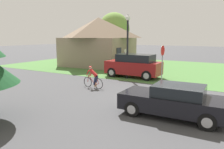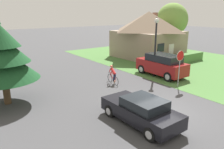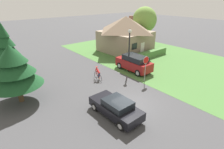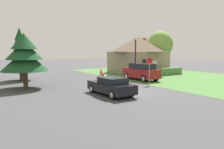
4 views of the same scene
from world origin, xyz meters
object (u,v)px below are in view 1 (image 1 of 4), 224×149
street_lamp (128,37)px  deciduous_tree_right (114,29)px  cyclist (93,77)px  parked_suv_right (134,66)px  cottage_house (99,41)px  sedan_left_lane (173,101)px  stop_sign (162,56)px

street_lamp → deciduous_tree_right: bearing=34.1°
cyclist → parked_suv_right: 4.88m
cottage_house → sedan_left_lane: size_ratio=1.82×
stop_sign → deciduous_tree_right: (12.40, 11.07, 2.42)m
sedan_left_lane → street_lamp: (6.80, 5.56, 2.64)m
parked_suv_right → cyclist: bearing=81.3°
parked_suv_right → street_lamp: (-0.67, 0.27, 2.35)m
parked_suv_right → deciduous_tree_right: bearing=-53.3°
sedan_left_lane → cyclist: size_ratio=2.65×
stop_sign → parked_suv_right: bearing=-111.8°
parked_suv_right → street_lamp: street_lamp is taller
cyclist → parked_suv_right: bearing=-92.6°
parked_suv_right → street_lamp: 2.46m
cyclist → deciduous_tree_right: deciduous_tree_right is taller
parked_suv_right → deciduous_tree_right: (11.10, 8.25, 3.44)m
stop_sign → deciduous_tree_right: size_ratio=0.41×
stop_sign → street_lamp: size_ratio=0.55×
sedan_left_lane → stop_sign: 6.77m
street_lamp → deciduous_tree_right: deciduous_tree_right is taller
cyclist → parked_suv_right: parked_suv_right is taller
stop_sign → deciduous_tree_right: deciduous_tree_right is taller
sedan_left_lane → cyclist: cyclist is taller
sedan_left_lane → cottage_house: bearing=-47.2°
cottage_house → cyclist: 11.92m
sedan_left_lane → deciduous_tree_right: deciduous_tree_right is taller
cottage_house → cyclist: bearing=-151.7°
sedan_left_lane → stop_sign: size_ratio=1.58×
sedan_left_lane → deciduous_tree_right: size_ratio=0.65×
parked_suv_right → cottage_house: bearing=-36.4°
cyclist → street_lamp: street_lamp is taller
stop_sign → street_lamp: 3.43m
sedan_left_lane → cyclist: (2.65, 6.03, 0.01)m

